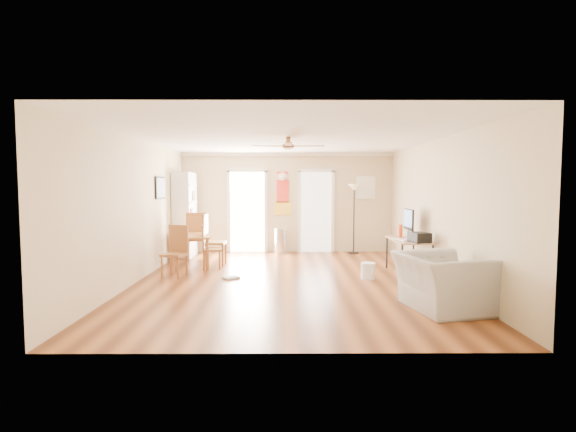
{
  "coord_description": "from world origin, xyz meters",
  "views": [
    {
      "loc": [
        -0.04,
        -7.92,
        1.75
      ],
      "look_at": [
        0.0,
        0.6,
        1.15
      ],
      "focal_mm": 27.15,
      "sensor_mm": 36.0,
      "label": 1
    }
  ],
  "objects_px": {
    "bookshelf": "(185,215)",
    "wastebasket_b": "(412,280)",
    "torchiere_lamp": "(354,219)",
    "wastebasket_a": "(368,271)",
    "dining_table": "(189,250)",
    "dining_chair_far": "(196,236)",
    "dining_chair_right_b": "(212,247)",
    "computer_desk": "(408,257)",
    "armchair": "(442,282)",
    "trash_can": "(280,241)",
    "printer": "(419,237)",
    "dining_chair_near": "(174,252)",
    "dining_chair_right_a": "(215,240)"
  },
  "relations": [
    {
      "from": "dining_chair_near",
      "to": "dining_table",
      "type": "bearing_deg",
      "value": 104.13
    },
    {
      "from": "dining_table",
      "to": "wastebasket_b",
      "type": "distance_m",
      "value": 4.78
    },
    {
      "from": "dining_table",
      "to": "wastebasket_b",
      "type": "height_order",
      "value": "dining_table"
    },
    {
      "from": "wastebasket_a",
      "to": "dining_chair_near",
      "type": "bearing_deg",
      "value": 176.65
    },
    {
      "from": "dining_chair_right_b",
      "to": "wastebasket_a",
      "type": "bearing_deg",
      "value": -116.4
    },
    {
      "from": "dining_chair_far",
      "to": "computer_desk",
      "type": "distance_m",
      "value": 4.81
    },
    {
      "from": "torchiere_lamp",
      "to": "computer_desk",
      "type": "relative_size",
      "value": 1.39
    },
    {
      "from": "dining_chair_right_b",
      "to": "dining_chair_far",
      "type": "bearing_deg",
      "value": 19.17
    },
    {
      "from": "wastebasket_b",
      "to": "dining_table",
      "type": "bearing_deg",
      "value": 152.48
    },
    {
      "from": "wastebasket_a",
      "to": "torchiere_lamp",
      "type": "bearing_deg",
      "value": 86.02
    },
    {
      "from": "dining_chair_far",
      "to": "wastebasket_b",
      "type": "height_order",
      "value": "dining_chair_far"
    },
    {
      "from": "armchair",
      "to": "wastebasket_a",
      "type": "bearing_deg",
      "value": 6.41
    },
    {
      "from": "trash_can",
      "to": "dining_chair_far",
      "type": "bearing_deg",
      "value": -152.86
    },
    {
      "from": "trash_can",
      "to": "computer_desk",
      "type": "xyz_separation_m",
      "value": [
        2.57,
        -2.64,
        0.02
      ]
    },
    {
      "from": "armchair",
      "to": "bookshelf",
      "type": "bearing_deg",
      "value": 33.64
    },
    {
      "from": "bookshelf",
      "to": "computer_desk",
      "type": "height_order",
      "value": "bookshelf"
    },
    {
      "from": "printer",
      "to": "dining_chair_right_b",
      "type": "bearing_deg",
      "value": 151.36
    },
    {
      "from": "dining_chair_right_a",
      "to": "dining_chair_near",
      "type": "distance_m",
      "value": 1.37
    },
    {
      "from": "printer",
      "to": "wastebasket_a",
      "type": "bearing_deg",
      "value": 166.56
    },
    {
      "from": "armchair",
      "to": "torchiere_lamp",
      "type": "bearing_deg",
      "value": -6.74
    },
    {
      "from": "computer_desk",
      "to": "trash_can",
      "type": "bearing_deg",
      "value": 134.16
    },
    {
      "from": "computer_desk",
      "to": "printer",
      "type": "xyz_separation_m",
      "value": [
        0.07,
        -0.46,
        0.44
      ]
    },
    {
      "from": "dining_chair_right_b",
      "to": "wastebasket_a",
      "type": "height_order",
      "value": "dining_chair_right_b"
    },
    {
      "from": "dining_chair_right_a",
      "to": "armchair",
      "type": "distance_m",
      "value": 5.11
    },
    {
      "from": "torchiere_lamp",
      "to": "wastebasket_b",
      "type": "bearing_deg",
      "value": -84.53
    },
    {
      "from": "torchiere_lamp",
      "to": "wastebasket_a",
      "type": "distance_m",
      "value": 3.22
    },
    {
      "from": "dining_chair_far",
      "to": "wastebasket_a",
      "type": "height_order",
      "value": "dining_chair_far"
    },
    {
      "from": "dining_chair_right_a",
      "to": "dining_chair_far",
      "type": "distance_m",
      "value": 0.86
    },
    {
      "from": "wastebasket_a",
      "to": "wastebasket_b",
      "type": "distance_m",
      "value": 1.0
    },
    {
      "from": "dining_table",
      "to": "trash_can",
      "type": "relative_size",
      "value": 2.12
    },
    {
      "from": "dining_chair_right_b",
      "to": "wastebasket_b",
      "type": "distance_m",
      "value": 4.14
    },
    {
      "from": "dining_chair_far",
      "to": "armchair",
      "type": "distance_m",
      "value": 5.96
    },
    {
      "from": "wastebasket_a",
      "to": "wastebasket_b",
      "type": "relative_size",
      "value": 0.98
    },
    {
      "from": "trash_can",
      "to": "dining_chair_right_b",
      "type": "bearing_deg",
      "value": -124.26
    },
    {
      "from": "dining_chair_right_b",
      "to": "computer_desk",
      "type": "height_order",
      "value": "dining_chair_right_b"
    },
    {
      "from": "dining_chair_right_a",
      "to": "printer",
      "type": "relative_size",
      "value": 3.09
    },
    {
      "from": "dining_table",
      "to": "wastebasket_a",
      "type": "height_order",
      "value": "dining_table"
    },
    {
      "from": "dining_table",
      "to": "dining_chair_near",
      "type": "bearing_deg",
      "value": -91.34
    },
    {
      "from": "torchiere_lamp",
      "to": "computer_desk",
      "type": "distance_m",
      "value": 2.78
    },
    {
      "from": "bookshelf",
      "to": "armchair",
      "type": "distance_m",
      "value": 6.61
    },
    {
      "from": "dining_chair_near",
      "to": "armchair",
      "type": "relative_size",
      "value": 0.81
    },
    {
      "from": "armchair",
      "to": "printer",
      "type": "bearing_deg",
      "value": -20.03
    },
    {
      "from": "bookshelf",
      "to": "wastebasket_b",
      "type": "distance_m",
      "value": 5.81
    },
    {
      "from": "wastebasket_a",
      "to": "armchair",
      "type": "relative_size",
      "value": 0.26
    },
    {
      "from": "dining_chair_right_b",
      "to": "trash_can",
      "type": "bearing_deg",
      "value": -41.93
    },
    {
      "from": "dining_chair_right_a",
      "to": "wastebasket_b",
      "type": "distance_m",
      "value": 4.35
    },
    {
      "from": "wastebasket_b",
      "to": "armchair",
      "type": "xyz_separation_m",
      "value": [
        0.06,
        -1.21,
        0.23
      ]
    },
    {
      "from": "trash_can",
      "to": "printer",
      "type": "relative_size",
      "value": 1.79
    },
    {
      "from": "dining_table",
      "to": "dining_chair_far",
      "type": "relative_size",
      "value": 1.23
    },
    {
      "from": "dining_chair_right_b",
      "to": "bookshelf",
      "type": "bearing_deg",
      "value": 22.8
    }
  ]
}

